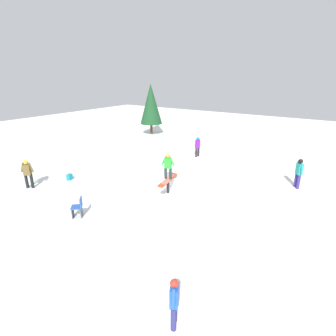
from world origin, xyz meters
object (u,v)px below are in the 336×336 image
(bystander_purple, at_px, (198,146))
(pine_tree_near, at_px, (151,104))
(backpack_on_snow, at_px, (70,177))
(folding_chair, at_px, (78,208))
(bystander_brown, at_px, (28,172))
(loose_snowboard_white, at_px, (110,165))
(bystander_blue, at_px, (174,300))
(bystander_teal, at_px, (299,172))
(rail_feature, at_px, (168,182))
(main_rider_on_rail, at_px, (168,167))

(bystander_purple, height_order, pine_tree_near, pine_tree_near)
(backpack_on_snow, bearing_deg, folding_chair, 42.18)
(bystander_brown, distance_m, loose_snowboard_white, 5.13)
(bystander_purple, relative_size, bystander_blue, 1.07)
(backpack_on_snow, xyz_separation_m, pine_tree_near, (-12.42, -3.55, 2.81))
(bystander_blue, bearing_deg, bystander_teal, -32.49)
(rail_feature, distance_m, loose_snowboard_white, 5.76)
(bystander_brown, distance_m, folding_chair, 4.69)
(bystander_teal, bearing_deg, backpack_on_snow, 82.74)
(bystander_teal, height_order, bystander_purple, bystander_teal)
(bystander_brown, height_order, folding_chair, bystander_brown)
(bystander_teal, bearing_deg, folding_chair, 103.64)
(main_rider_on_rail, xyz_separation_m, bystander_blue, (6.16, 4.30, -0.63))
(rail_feature, height_order, bystander_purple, bystander_purple)
(folding_chair, bearing_deg, bystander_teal, 96.43)
(loose_snowboard_white, height_order, folding_chair, folding_chair)
(bystander_brown, bearing_deg, pine_tree_near, 68.11)
(bystander_brown, relative_size, folding_chair, 1.77)
(bystander_purple, relative_size, backpack_on_snow, 4.28)
(bystander_teal, xyz_separation_m, bystander_blue, (10.51, -1.04, -0.14))
(rail_feature, height_order, backpack_on_snow, rail_feature)
(bystander_purple, distance_m, loose_snowboard_white, 6.39)
(rail_feature, relative_size, backpack_on_snow, 5.56)
(rail_feature, distance_m, main_rider_on_rail, 0.78)
(rail_feature, distance_m, bystander_brown, 7.39)
(bystander_blue, bearing_deg, rail_feature, 8.10)
(main_rider_on_rail, distance_m, bystander_blue, 7.54)
(bystander_teal, bearing_deg, bystander_purple, 37.44)
(loose_snowboard_white, bearing_deg, bystander_purple, 21.31)
(main_rider_on_rail, xyz_separation_m, folding_chair, (4.10, -1.83, -0.98))
(rail_feature, relative_size, loose_snowboard_white, 1.46)
(bystander_purple, distance_m, folding_chair, 10.55)
(bystander_brown, height_order, loose_snowboard_white, bystander_brown)
(bystander_teal, xyz_separation_m, bystander_brown, (7.93, -11.80, -0.03))
(bystander_teal, distance_m, bystander_brown, 14.22)
(rail_feature, bearing_deg, main_rider_on_rail, 0.00)
(bystander_teal, distance_m, bystander_purple, 7.37)
(bystander_blue, bearing_deg, backpack_on_snow, 39.03)
(main_rider_on_rail, xyz_separation_m, bystander_purple, (-6.44, -1.72, -0.58))
(loose_snowboard_white, bearing_deg, folding_chair, -87.30)
(main_rider_on_rail, relative_size, bystander_brown, 0.90)
(pine_tree_near, bearing_deg, loose_snowboard_white, 21.40)
(folding_chair, distance_m, pine_tree_near, 16.76)
(bystander_blue, bearing_deg, loose_snowboard_white, 25.71)
(main_rider_on_rail, relative_size, bystander_teal, 0.87)
(rail_feature, distance_m, folding_chair, 4.49)
(loose_snowboard_white, relative_size, folding_chair, 1.47)
(bystander_brown, relative_size, loose_snowboard_white, 1.20)
(main_rider_on_rail, bearing_deg, rail_feature, 0.00)
(bystander_brown, bearing_deg, main_rider_on_rail, -3.80)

